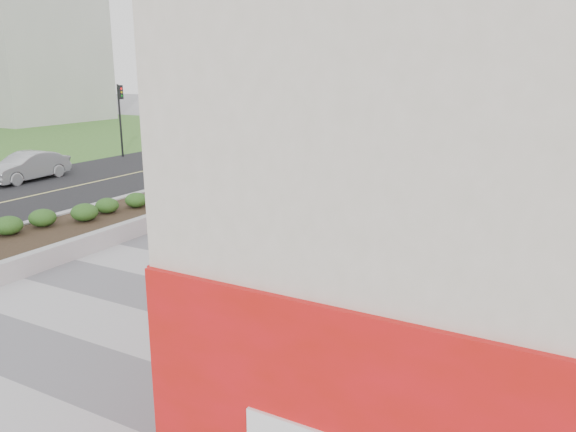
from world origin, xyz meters
name	(u,v)px	position (x,y,z in m)	size (l,w,h in m)	color
ground	(111,330)	(0.00, 0.00, 0.00)	(160.00, 160.00, 0.00)	gray
walkway	(202,281)	(0.00, 3.00, 0.01)	(8.00, 36.00, 0.01)	#A8A8AD
building	(551,112)	(6.98, 8.98, 3.98)	(6.04, 24.08, 8.00)	beige
planter	(145,206)	(-5.50, 7.00, 0.42)	(3.00, 18.00, 0.90)	#9E9EA0
street	(25,197)	(-12.00, 7.00, 0.00)	(10.00, 40.00, 0.00)	black
traffic_signal_near	(259,115)	(-7.23, 17.50, 2.76)	(0.33, 0.28, 4.20)	black
traffic_signal_far	(120,110)	(-16.43, 17.00, 2.76)	(0.33, 0.28, 4.20)	black
distant_bldg_north_l	(468,19)	(-5.00, 55.00, 10.00)	(16.00, 12.00, 20.00)	#ADAAA3
manhole_cover	(219,285)	(0.50, 3.00, 0.00)	(0.44, 0.44, 0.01)	#595654
skateboarder	(337,213)	(1.31, 8.16, 0.73)	(0.53, 0.72, 1.44)	beige
car_silver	(27,166)	(-14.98, 9.44, 0.66)	(1.40, 4.02, 1.33)	#A4A7AB
car_dark	(191,145)	(-13.11, 19.24, 0.62)	(1.73, 4.27, 1.24)	black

